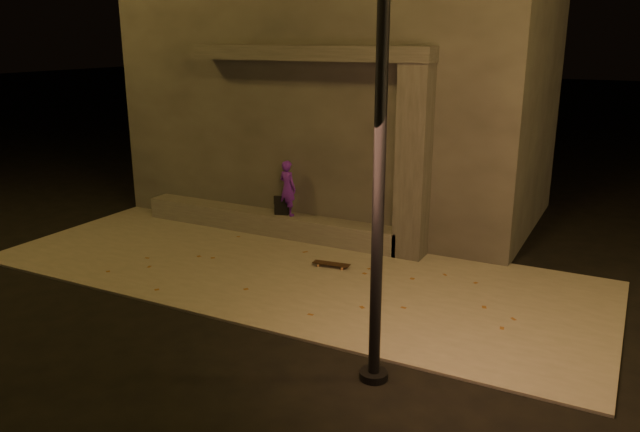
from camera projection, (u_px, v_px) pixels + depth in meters
The scene contains 10 objects.
ground at pixel (221, 314), 9.53m from camera, with size 120.00×120.00×0.00m, color black.
sidewalk at pixel (287, 271), 11.23m from camera, with size 11.00×4.40×0.04m, color #69665D.
building at pixel (345, 101), 14.79m from camera, with size 9.00×5.10×5.22m.
ledge at pixel (268, 222), 13.32m from camera, with size 6.00×0.55×0.45m, color #4D4A46.
column at pixel (414, 163), 11.47m from camera, with size 0.55×0.55×3.60m, color #33312F.
canopy at pixel (309, 53), 11.94m from camera, with size 5.00×0.70×0.28m, color #33312F.
skateboarder at pixel (288, 188), 12.88m from camera, with size 0.42×0.28×1.16m, color #4F179A.
backpack at pixel (282, 208), 13.06m from camera, with size 0.33×0.27×0.41m.
skateboard at pixel (331, 264), 11.33m from camera, with size 0.70×0.25×0.08m.
street_lamp_0 at pixel (383, 37), 6.60m from camera, with size 0.36×0.36×7.20m.
Camera 1 is at (5.38, -7.06, 4.09)m, focal length 35.00 mm.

